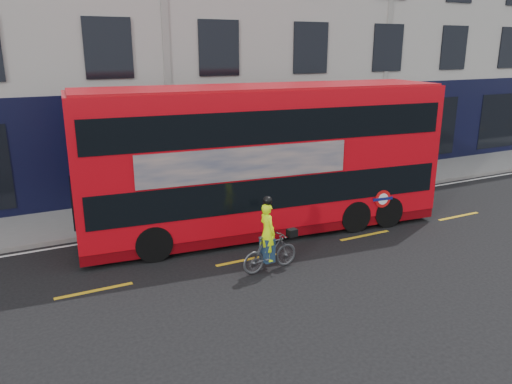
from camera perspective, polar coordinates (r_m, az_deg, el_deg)
ground at (r=12.42m, az=2.00°, el=-10.26°), size 120.00×120.00×0.00m
pavement at (r=17.95m, az=-7.99°, el=-1.68°), size 60.00×3.00×0.12m
kerb at (r=16.60m, az=-6.30°, el=-3.10°), size 60.00×0.12×0.13m
road_edge_line at (r=16.36m, az=-5.93°, el=-3.61°), size 58.00×0.10×0.01m
lane_dashes at (r=13.62m, az=-1.05°, el=-7.73°), size 58.00×0.12×0.01m
bus at (r=15.10m, az=0.98°, el=3.82°), size 11.26×3.56×4.46m
cyclist at (r=12.76m, az=1.55°, el=-6.19°), size 1.64×0.59×2.00m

